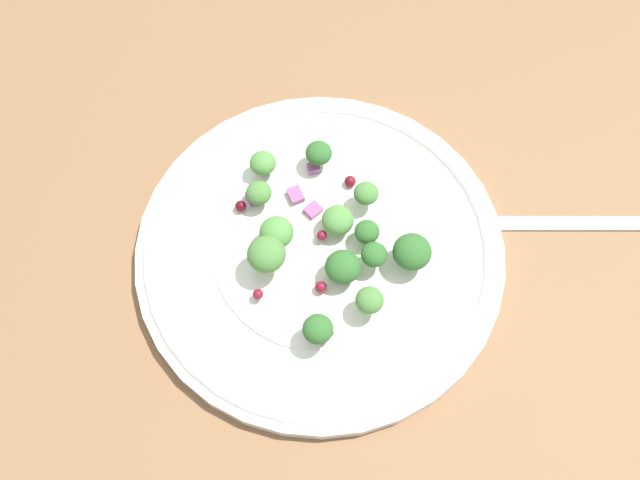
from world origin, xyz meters
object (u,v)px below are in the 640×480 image
object	(u,v)px
broccoli_floret_2	(277,233)
fork	(544,223)
broccoli_floret_0	(412,252)
broccoli_floret_1	(318,329)
plate	(320,250)

from	to	relation	value
broccoli_floret_2	fork	bearing A→B (deg)	140.65
broccoli_floret_0	broccoli_floret_1	size ratio (longest dim) A/B	1.32
broccoli_floret_2	broccoli_floret_0	bearing A→B (deg)	125.39
broccoli_floret_1	broccoli_floret_2	bearing A→B (deg)	-113.42
broccoli_floret_1	broccoli_floret_0	bearing A→B (deg)	175.21
broccoli_floret_2	fork	world-z (taller)	broccoli_floret_2
plate	broccoli_floret_2	xyz separation A→B (cm)	(2.03, -2.57, 2.37)
plate	broccoli_floret_2	size ratio (longest dim) A/B	10.88
plate	broccoli_floret_1	world-z (taller)	broccoli_floret_1
plate	broccoli_floret_0	distance (cm)	7.30
broccoli_floret_1	broccoli_floret_2	world-z (taller)	same
plate	broccoli_floret_1	xyz separation A→B (cm)	(5.29, 4.97, 2.48)
broccoli_floret_0	broccoli_floret_2	size ratio (longest dim) A/B	1.12
broccoli_floret_0	fork	bearing A→B (deg)	153.85
plate	broccoli_floret_1	bearing A→B (deg)	43.17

